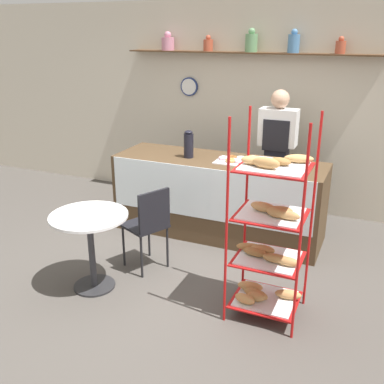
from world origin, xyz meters
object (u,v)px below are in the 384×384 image
object	(u,v)px
coffee_carafe	(189,144)
person_worker	(277,153)
cafe_chair	(149,221)
pastry_rack	(269,236)
donut_tray_counter	(233,160)
cafe_table	(90,233)

from	to	relation	value
coffee_carafe	person_worker	bearing A→B (deg)	35.73
cafe_chair	coffee_carafe	world-z (taller)	coffee_carafe
pastry_rack	donut_tray_counter	world-z (taller)	pastry_rack
person_worker	coffee_carafe	world-z (taller)	person_worker
person_worker	coffee_carafe	distance (m)	1.11
cafe_chair	cafe_table	bearing A→B (deg)	-7.88
person_worker	pastry_rack	bearing A→B (deg)	-78.00
cafe_table	coffee_carafe	size ratio (longest dim) A/B	2.34
cafe_table	donut_tray_counter	world-z (taller)	donut_tray_counter
pastry_rack	donut_tray_counter	distance (m)	1.57
pastry_rack	person_worker	bearing A→B (deg)	102.00
cafe_chair	pastry_rack	bearing A→B (deg)	103.86
cafe_table	coffee_carafe	distance (m)	1.67
pastry_rack	coffee_carafe	xyz separation A→B (m)	(-1.30, 1.31, 0.35)
donut_tray_counter	cafe_table	bearing A→B (deg)	-117.57
cafe_table	cafe_chair	world-z (taller)	cafe_chair
person_worker	donut_tray_counter	bearing A→B (deg)	-120.77
donut_tray_counter	pastry_rack	bearing A→B (deg)	-60.25
cafe_chair	donut_tray_counter	xyz separation A→B (m)	(0.50, 1.09, 0.40)
pastry_rack	person_worker	xyz separation A→B (m)	(-0.41, 1.95, 0.18)
person_worker	coffee_carafe	xyz separation A→B (m)	(-0.89, -0.64, 0.17)
cafe_chair	donut_tray_counter	world-z (taller)	donut_tray_counter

